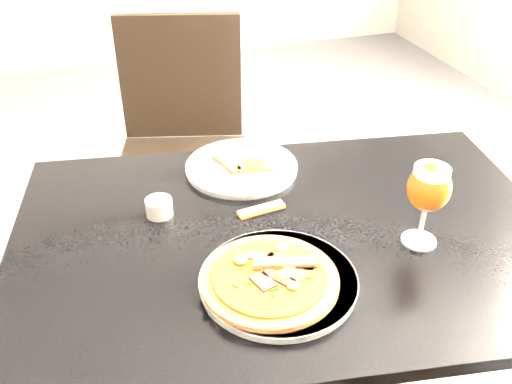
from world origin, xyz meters
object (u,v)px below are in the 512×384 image
object	(u,v)px
pizza	(270,278)
beer_glass	(429,188)
dining_table	(286,264)
chair_far	(183,148)

from	to	relation	value
pizza	beer_glass	bearing A→B (deg)	7.03
dining_table	pizza	xyz separation A→B (m)	(-0.09, -0.16, 0.12)
dining_table	chair_far	world-z (taller)	chair_far
dining_table	pizza	size ratio (longest dim) A/B	4.90
dining_table	beer_glass	world-z (taller)	beer_glass
pizza	beer_glass	size ratio (longest dim) A/B	1.42
chair_far	pizza	size ratio (longest dim) A/B	3.64
dining_table	pizza	world-z (taller)	pizza
dining_table	beer_glass	xyz separation A→B (m)	(0.26, -0.11, 0.23)
beer_glass	pizza	bearing A→B (deg)	-172.97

